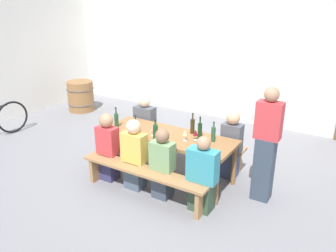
% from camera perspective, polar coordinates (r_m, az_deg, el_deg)
% --- Properties ---
extents(ground_plane, '(24.00, 24.00, 0.00)m').
position_cam_1_polar(ground_plane, '(5.76, -0.00, -8.40)').
color(ground_plane, slate).
extents(back_wall, '(14.00, 0.20, 3.20)m').
position_cam_1_polar(back_wall, '(8.12, 12.49, 11.75)').
color(back_wall, silver).
rests_on(back_wall, ground).
extents(tasting_table, '(2.17, 0.79, 0.75)m').
position_cam_1_polar(tasting_table, '(5.46, -0.00, -2.22)').
color(tasting_table, olive).
rests_on(tasting_table, ground).
extents(bench_near, '(2.07, 0.30, 0.45)m').
position_cam_1_polar(bench_near, '(5.08, -4.12, -8.12)').
color(bench_near, '#9E7247').
rests_on(bench_near, ground).
extents(bench_far, '(2.07, 0.30, 0.45)m').
position_cam_1_polar(bench_far, '(6.14, 3.38, -2.77)').
color(bench_far, '#9E7247').
rests_on(bench_far, ground).
extents(wine_bottle_0, '(0.07, 0.07, 0.32)m').
position_cam_1_polar(wine_bottle_0, '(5.44, -5.41, -0.14)').
color(wine_bottle_0, '#194723').
rests_on(wine_bottle_0, tasting_table).
extents(wine_bottle_1, '(0.06, 0.06, 0.32)m').
position_cam_1_polar(wine_bottle_1, '(5.20, 7.54, -1.30)').
color(wine_bottle_1, '#234C2D').
rests_on(wine_bottle_1, tasting_table).
extents(wine_bottle_2, '(0.07, 0.07, 0.35)m').
position_cam_1_polar(wine_bottle_2, '(5.29, 5.32, -0.68)').
color(wine_bottle_2, '#143319').
rests_on(wine_bottle_2, tasting_table).
extents(wine_bottle_3, '(0.07, 0.07, 0.35)m').
position_cam_1_polar(wine_bottle_3, '(5.77, -8.57, 1.00)').
color(wine_bottle_3, '#234C2D').
rests_on(wine_bottle_3, tasting_table).
extents(wine_bottle_4, '(0.08, 0.08, 0.32)m').
position_cam_1_polar(wine_bottle_4, '(5.23, -2.10, -0.94)').
color(wine_bottle_4, '#194723').
rests_on(wine_bottle_4, tasting_table).
extents(wine_bottle_5, '(0.07, 0.07, 0.34)m').
position_cam_1_polar(wine_bottle_5, '(5.47, 4.09, 0.05)').
color(wine_bottle_5, '#332814').
rests_on(wine_bottle_5, tasting_table).
extents(wine_glass_0, '(0.08, 0.08, 0.19)m').
position_cam_1_polar(wine_glass_0, '(5.36, -2.52, -0.24)').
color(wine_glass_0, silver).
rests_on(wine_glass_0, tasting_table).
extents(wine_glass_1, '(0.07, 0.07, 0.17)m').
position_cam_1_polar(wine_glass_1, '(5.18, 2.85, -1.18)').
color(wine_glass_1, silver).
rests_on(wine_glass_1, tasting_table).
extents(wine_glass_2, '(0.08, 0.08, 0.17)m').
position_cam_1_polar(wine_glass_2, '(5.22, 4.60, -1.16)').
color(wine_glass_2, silver).
rests_on(wine_glass_2, tasting_table).
extents(wine_glass_3, '(0.08, 0.08, 0.19)m').
position_cam_1_polar(wine_glass_3, '(5.49, -6.39, 0.15)').
color(wine_glass_3, silver).
rests_on(wine_glass_3, tasting_table).
extents(wine_glass_4, '(0.07, 0.07, 0.15)m').
position_cam_1_polar(wine_glass_4, '(4.92, 5.06, -2.65)').
color(wine_glass_4, silver).
rests_on(wine_glass_4, tasting_table).
extents(seated_guest_near_0, '(0.34, 0.24, 1.12)m').
position_cam_1_polar(seated_guest_near_0, '(5.55, -9.94, -3.61)').
color(seated_guest_near_0, '#34315A').
rests_on(seated_guest_near_0, ground).
extents(seated_guest_near_1, '(0.38, 0.24, 1.12)m').
position_cam_1_polar(seated_guest_near_1, '(5.25, -5.59, -4.95)').
color(seated_guest_near_1, '#475666').
rests_on(seated_guest_near_1, ground).
extents(seated_guest_near_2, '(0.35, 0.24, 1.08)m').
position_cam_1_polar(seated_guest_near_2, '(5.00, -0.93, -6.50)').
color(seated_guest_near_2, '#394351').
rests_on(seated_guest_near_2, ground).
extents(seated_guest_near_3, '(0.42, 0.24, 1.10)m').
position_cam_1_polar(seated_guest_near_3, '(4.73, 5.70, -8.35)').
color(seated_guest_near_3, '#314934').
rests_on(seated_guest_near_3, ground).
extents(seated_guest_far_0, '(0.39, 0.24, 1.14)m').
position_cam_1_polar(seated_guest_far_0, '(6.36, -3.84, -0.13)').
color(seated_guest_far_0, '#3F4070').
rests_on(seated_guest_far_0, ground).
extents(seated_guest_far_1, '(0.32, 0.24, 1.14)m').
position_cam_1_polar(seated_guest_far_1, '(5.62, 10.47, -3.20)').
color(seated_guest_far_1, '#414D71').
rests_on(seated_guest_far_1, ground).
extents(standing_host, '(0.35, 0.24, 1.69)m').
position_cam_1_polar(standing_host, '(5.02, 15.97, -3.31)').
color(standing_host, '#344150').
rests_on(standing_host, ground).
extents(wine_barrel, '(0.69, 0.69, 0.77)m').
position_cam_1_polar(wine_barrel, '(9.20, -14.29, 4.85)').
color(wine_barrel, olive).
rests_on(wine_barrel, ground).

